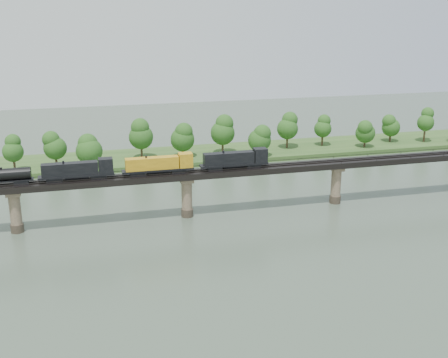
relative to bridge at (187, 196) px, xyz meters
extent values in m
plane|color=#3A493A|center=(0.00, -30.00, -5.46)|extent=(400.00, 400.00, 0.00)
cube|color=#305120|center=(0.00, 55.00, -4.66)|extent=(300.00, 24.00, 1.60)
cylinder|color=#473A2D|center=(-40.00, 0.00, -4.46)|extent=(3.00, 3.00, 2.00)
cylinder|color=#8F785D|center=(-40.00, 0.00, 0.04)|extent=(2.60, 2.60, 9.00)
cube|color=#8F785D|center=(-40.00, 0.00, 4.04)|extent=(3.20, 3.20, 1.00)
cylinder|color=#473A2D|center=(0.00, 0.00, -4.46)|extent=(3.00, 3.00, 2.00)
cylinder|color=#8F785D|center=(0.00, 0.00, 0.04)|extent=(2.60, 2.60, 9.00)
cube|color=#8F785D|center=(0.00, 0.00, 4.04)|extent=(3.20, 3.20, 1.00)
cylinder|color=#473A2D|center=(40.00, 0.00, -4.46)|extent=(3.00, 3.00, 2.00)
cylinder|color=#8F785D|center=(40.00, 0.00, 0.04)|extent=(2.60, 2.60, 9.00)
cube|color=#8F785D|center=(40.00, 0.00, 4.04)|extent=(3.20, 3.20, 1.00)
cube|color=black|center=(0.00, 0.00, 5.29)|extent=(220.00, 5.00, 1.50)
cube|color=black|center=(0.00, -0.75, 6.12)|extent=(220.00, 0.12, 0.16)
cube|color=black|center=(0.00, 0.75, 6.12)|extent=(220.00, 0.12, 0.16)
cube|color=black|center=(0.00, -2.40, 6.74)|extent=(220.00, 0.10, 0.10)
cube|color=black|center=(0.00, 2.40, 6.74)|extent=(220.00, 0.10, 0.10)
cube|color=black|center=(0.00, -2.40, 6.39)|extent=(0.08, 0.08, 0.70)
cube|color=black|center=(0.00, 2.40, 6.39)|extent=(0.08, 0.08, 0.70)
cylinder|color=#382619|center=(-44.43, 46.31, -2.10)|extent=(0.70, 0.70, 3.51)
sphere|color=#1D4B15|center=(-44.43, 46.31, 2.57)|extent=(6.31, 6.31, 6.31)
sphere|color=#1D4B15|center=(-44.43, 46.31, 5.50)|extent=(4.73, 4.73, 4.73)
cylinder|color=#382619|center=(-32.24, 48.84, -2.19)|extent=(0.70, 0.70, 3.34)
sphere|color=#1D4B15|center=(-32.24, 48.84, 2.27)|extent=(7.18, 7.18, 7.18)
sphere|color=#1D4B15|center=(-32.24, 48.84, 5.06)|extent=(5.39, 5.39, 5.39)
cylinder|color=#382619|center=(-22.01, 46.15, -2.45)|extent=(0.70, 0.70, 2.83)
sphere|color=#1D4B15|center=(-22.01, 46.15, 1.32)|extent=(8.26, 8.26, 8.26)
sphere|color=#1D4B15|center=(-22.01, 46.15, 3.68)|extent=(6.19, 6.19, 6.19)
cylinder|color=#382619|center=(-5.04, 52.68, -1.88)|extent=(0.70, 0.70, 3.96)
sphere|color=#1D4B15|center=(-5.04, 52.68, 3.41)|extent=(8.07, 8.07, 8.07)
sphere|color=#1D4B15|center=(-5.04, 52.68, 6.71)|extent=(6.05, 6.05, 6.05)
cylinder|color=#382619|center=(8.52, 51.14, -2.23)|extent=(0.70, 0.70, 3.27)
sphere|color=#1D4B15|center=(8.52, 51.14, 2.13)|extent=(8.03, 8.03, 8.03)
sphere|color=#1D4B15|center=(8.52, 51.14, 4.85)|extent=(6.02, 6.02, 6.02)
cylinder|color=#382619|center=(22.65, 52.31, -1.90)|extent=(0.70, 0.70, 3.92)
sphere|color=#1D4B15|center=(22.65, 52.31, 3.33)|extent=(8.29, 8.29, 8.29)
sphere|color=#1D4B15|center=(22.65, 52.31, 6.60)|extent=(6.21, 6.21, 6.21)
cylinder|color=#382619|center=(33.59, 45.35, -2.35)|extent=(0.70, 0.70, 3.02)
sphere|color=#1D4B15|center=(33.59, 45.35, 1.69)|extent=(7.74, 7.74, 7.74)
sphere|color=#1D4B15|center=(33.59, 45.35, 4.21)|extent=(5.80, 5.80, 5.80)
cylinder|color=#382619|center=(46.81, 54.03, -1.96)|extent=(0.70, 0.70, 3.80)
sphere|color=#1D4B15|center=(46.81, 54.03, 3.10)|extent=(7.47, 7.47, 7.47)
sphere|color=#1D4B15|center=(46.81, 54.03, 6.27)|extent=(5.60, 5.60, 5.60)
cylinder|color=#382619|center=(60.48, 54.26, -2.17)|extent=(0.70, 0.70, 3.38)
sphere|color=#1D4B15|center=(60.48, 54.26, 2.34)|extent=(6.23, 6.23, 6.23)
sphere|color=#1D4B15|center=(60.48, 54.26, 5.16)|extent=(4.67, 4.67, 4.67)
cylinder|color=#382619|center=(74.35, 48.39, -2.47)|extent=(0.70, 0.70, 2.77)
sphere|color=#1D4B15|center=(74.35, 48.39, 1.22)|extent=(7.04, 7.04, 7.04)
sphere|color=#1D4B15|center=(74.35, 48.39, 3.54)|extent=(5.28, 5.28, 5.28)
cylinder|color=#382619|center=(87.62, 53.57, -2.39)|extent=(0.70, 0.70, 2.94)
sphere|color=#1D4B15|center=(87.62, 53.57, 1.54)|extent=(6.73, 6.73, 6.73)
sphere|color=#1D4B15|center=(87.62, 53.57, 3.99)|extent=(5.05, 5.05, 5.05)
cylinder|color=#382619|center=(99.73, 50.10, -1.89)|extent=(0.70, 0.70, 3.94)
sphere|color=#1D4B15|center=(99.73, 50.10, 3.37)|extent=(6.17, 6.17, 6.17)
sphere|color=#1D4B15|center=(99.73, 50.10, 6.65)|extent=(4.62, 4.62, 4.62)
cube|color=black|center=(16.99, 0.00, 6.54)|extent=(3.61, 2.16, 0.99)
cube|color=black|center=(7.08, 0.00, 6.54)|extent=(3.61, 2.16, 0.99)
cube|color=black|center=(12.04, 0.00, 7.17)|extent=(17.13, 2.70, 0.45)
cube|color=black|center=(10.68, 0.00, 8.83)|extent=(12.62, 2.43, 2.88)
cube|color=black|center=(18.80, 0.00, 9.11)|extent=(3.24, 2.70, 3.43)
cylinder|color=black|center=(12.04, 0.00, 6.67)|extent=(5.41, 1.26, 1.26)
cube|color=black|center=(-1.94, 0.00, 6.54)|extent=(3.61, 2.16, 0.99)
cube|color=black|center=(-11.85, 0.00, 6.54)|extent=(3.61, 2.16, 0.99)
cube|color=black|center=(-6.89, 0.00, 7.17)|extent=(17.13, 2.70, 0.45)
cube|color=gold|center=(-8.25, 0.00, 8.83)|extent=(12.62, 2.43, 2.88)
cube|color=gold|center=(-0.13, 0.00, 9.11)|extent=(3.24, 2.70, 3.43)
cylinder|color=black|center=(-6.89, 0.00, 6.67)|extent=(5.41, 1.26, 1.26)
cube|color=black|center=(-20.86, 0.00, 6.54)|extent=(3.61, 2.16, 0.99)
cube|color=black|center=(-30.78, 0.00, 6.54)|extent=(3.61, 2.16, 0.99)
cube|color=black|center=(-25.82, 0.00, 7.17)|extent=(17.13, 2.70, 0.45)
cube|color=black|center=(-27.17, 0.00, 8.83)|extent=(12.62, 2.43, 2.88)
cube|color=black|center=(-19.06, 0.00, 9.11)|extent=(3.24, 2.70, 3.43)
cylinder|color=black|center=(-25.82, 0.00, 6.67)|extent=(5.41, 1.26, 1.26)
cube|color=black|center=(-37.99, 0.00, 6.54)|extent=(3.15, 1.98, 0.99)
cube|color=black|center=(-42.05, 0.00, 7.12)|extent=(13.52, 2.16, 0.27)
cylinder|color=black|center=(-42.05, 0.00, 8.56)|extent=(12.62, 2.70, 2.70)
cylinder|color=black|center=(-42.05, 0.00, 10.01)|extent=(0.63, 0.63, 0.45)
camera|label=1|loc=(-24.12, -128.80, 44.62)|focal=45.00mm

